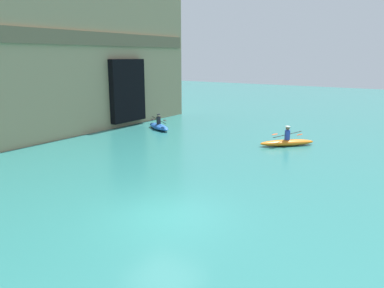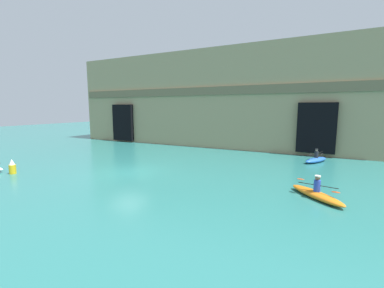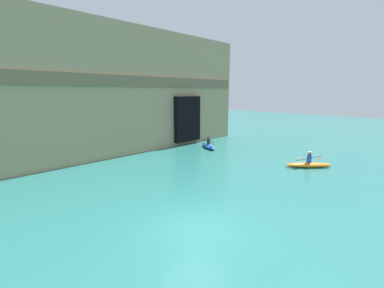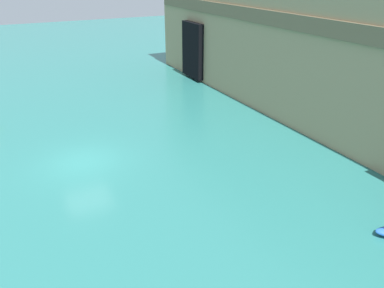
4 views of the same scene
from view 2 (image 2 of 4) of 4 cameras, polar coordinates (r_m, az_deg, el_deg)
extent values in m
plane|color=#28706B|center=(19.41, -13.96, -6.05)|extent=(120.00, 120.00, 0.00)
cube|color=#9E8966|center=(32.53, 5.23, 9.78)|extent=(38.15, 5.86, 11.32)
cube|color=brown|center=(29.83, 3.05, 11.65)|extent=(37.38, 0.24, 0.93)
cube|color=black|center=(36.59, -14.99, 4.63)|extent=(3.27, 0.70, 4.89)
cube|color=black|center=(27.10, 25.90, 3.24)|extent=(3.41, 0.70, 4.77)
ellipsoid|color=blue|center=(24.50, 25.84, -3.21)|extent=(2.06, 2.96, 0.42)
cylinder|color=#232328|center=(24.42, 25.90, -2.09)|extent=(0.32, 0.32, 0.56)
sphere|color=tan|center=(24.36, 25.96, -1.22)|extent=(0.20, 0.20, 0.20)
cylinder|color=#232328|center=(24.35, 25.97, -1.04)|extent=(0.24, 0.24, 0.06)
cylinder|color=black|center=(24.41, 25.91, -2.03)|extent=(0.94, 2.04, 0.26)
ellipsoid|color=black|center=(25.32, 26.87, -1.99)|extent=(0.35, 0.48, 0.09)
ellipsoid|color=black|center=(23.52, 24.88, -2.07)|extent=(0.35, 0.48, 0.09)
ellipsoid|color=orange|center=(14.93, 25.92, -10.13)|extent=(2.97, 2.95, 0.38)
cylinder|color=#2D47B7|center=(14.79, 26.04, -8.34)|extent=(0.33, 0.33, 0.59)
sphere|color=brown|center=(14.69, 26.14, -6.79)|extent=(0.24, 0.24, 0.24)
cylinder|color=silver|center=(14.67, 26.16, -6.42)|extent=(0.30, 0.30, 0.06)
cylinder|color=black|center=(14.79, 26.05, -8.23)|extent=(1.89, 1.12, 0.25)
ellipsoid|color=#D84C19|center=(14.36, 29.32, -9.31)|extent=(0.47, 0.38, 0.09)
ellipsoid|color=#D84C19|center=(15.26, 22.98, -7.20)|extent=(0.47, 0.38, 0.09)
cylinder|color=yellow|center=(22.28, -35.03, -4.62)|extent=(0.44, 0.44, 0.65)
cone|color=white|center=(22.18, -35.14, -3.27)|extent=(0.38, 0.38, 0.41)
camera|label=1|loc=(22.86, -46.46, 7.35)|focal=35.00mm
camera|label=3|loc=(20.92, -42.86, 8.59)|focal=24.00mm
camera|label=4|loc=(13.53, 58.42, 25.46)|focal=35.00mm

